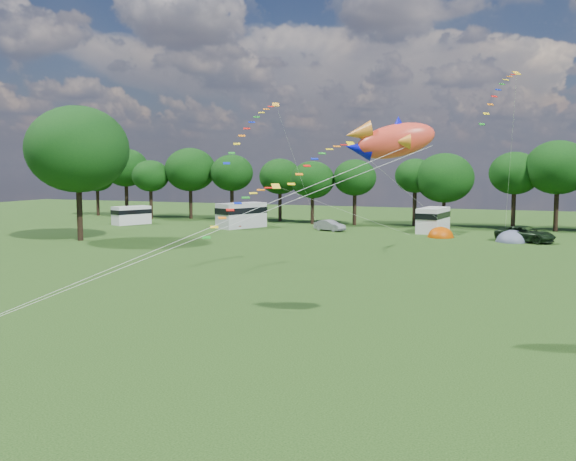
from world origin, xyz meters
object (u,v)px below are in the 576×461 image
(campervan_b, at_px, (241,214))
(tent_greyblue, at_px, (512,242))
(big_tree, at_px, (78,149))
(car_a, at_px, (231,223))
(campervan_c, at_px, (433,219))
(car_b, at_px, (330,225))
(car_d, at_px, (525,234))
(tent_orange, at_px, (441,237))
(fish_kite, at_px, (389,141))
(campervan_a, at_px, (131,215))

(campervan_b, distance_m, tent_greyblue, 31.08)
(big_tree, bearing_deg, car_a, 63.93)
(campervan_c, bearing_deg, car_b, 110.73)
(car_d, relative_size, campervan_c, 0.97)
(campervan_b, bearing_deg, tent_greyblue, -71.79)
(car_a, height_order, tent_orange, car_a)
(big_tree, height_order, car_b, big_tree)
(car_a, distance_m, campervan_b, 1.69)
(car_b, height_order, campervan_c, campervan_c)
(car_d, distance_m, tent_greyblue, 1.45)
(tent_greyblue, xyz_separation_m, fish_kite, (-3.73, -39.00, 8.46))
(car_d, relative_size, tent_greyblue, 1.67)
(car_b, distance_m, campervan_a, 25.93)
(car_a, relative_size, tent_orange, 1.21)
(car_d, height_order, campervan_b, campervan_b)
(car_b, height_order, fish_kite, fish_kite)
(campervan_c, xyz_separation_m, tent_orange, (1.51, -4.69, -1.46))
(big_tree, relative_size, campervan_a, 2.59)
(tent_greyblue, bearing_deg, car_b, 169.76)
(car_b, xyz_separation_m, fish_kite, (16.10, -42.59, 7.85))
(big_tree, distance_m, car_b, 28.38)
(fish_kite, bearing_deg, car_a, 106.44)
(tent_orange, bearing_deg, tent_greyblue, -12.63)
(big_tree, distance_m, campervan_c, 38.44)
(car_a, distance_m, campervan_a, 13.92)
(campervan_b, xyz_separation_m, fish_kite, (27.12, -42.38, 6.88))
(car_a, height_order, car_d, car_d)
(car_d, xyz_separation_m, fish_kite, (-4.93, -39.28, 7.70))
(car_d, distance_m, campervan_c, 11.51)
(car_b, height_order, car_d, car_d)
(car_d, xyz_separation_m, campervan_c, (-9.80, 6.00, 0.70))
(car_b, relative_size, tent_greyblue, 1.04)
(car_b, height_order, campervan_a, campervan_a)
(tent_orange, bearing_deg, campervan_a, 179.03)
(campervan_a, xyz_separation_m, campervan_c, (37.13, 4.04, 0.24))
(big_tree, bearing_deg, campervan_a, 108.69)
(campervan_b, height_order, tent_greyblue, campervan_b)
(big_tree, relative_size, car_a, 3.67)
(campervan_c, height_order, tent_greyblue, campervan_c)
(car_a, bearing_deg, fish_kite, -122.12)
(car_a, distance_m, tent_orange, 24.75)
(big_tree, xyz_separation_m, car_b, (20.24, 18.04, -8.39))
(car_a, xyz_separation_m, car_d, (33.03, -2.13, 0.18))
(car_d, relative_size, tent_orange, 1.91)
(big_tree, relative_size, tent_greyblue, 3.87)
(car_b, bearing_deg, campervan_c, -53.92)
(car_d, distance_m, campervan_a, 46.97)
(tent_orange, distance_m, fish_kite, 41.60)
(campervan_c, bearing_deg, fish_kite, -166.60)
(campervan_a, distance_m, tent_orange, 38.66)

